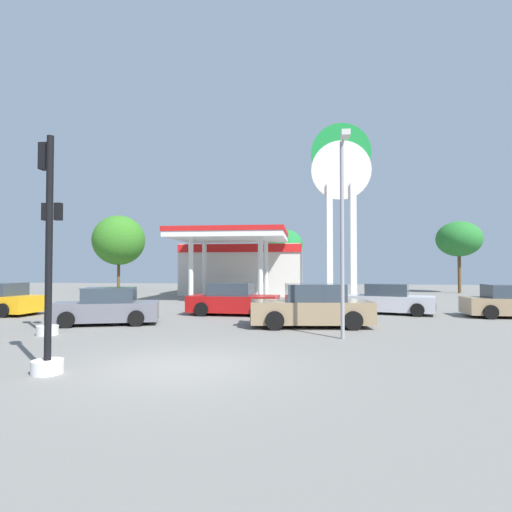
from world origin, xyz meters
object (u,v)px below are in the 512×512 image
object	(u,v)px
car_1	(311,307)
car_5	(390,300)
car_0	(233,300)
tree_0	(119,240)
station_pole_sign	(341,187)
tree_1	(285,246)
corner_streetlamp	(343,217)
car_4	(107,308)
traffic_signal_0	(49,282)
tree_2	(459,239)
traffic_signal_1	(48,289)

from	to	relation	value
car_1	car_5	world-z (taller)	car_1
car_0	tree_0	xyz separation A→B (m)	(-14.01, 17.95, 4.03)
station_pole_sign	tree_1	size ratio (longest dim) A/B	2.21
station_pole_sign	tree_0	distance (m)	21.50
car_1	tree_1	xyz separation A→B (m)	(-1.95, 21.33, 3.37)
car_1	corner_streetlamp	world-z (taller)	corner_streetlamp
car_0	car_4	world-z (taller)	car_0
traffic_signal_0	corner_streetlamp	distance (m)	9.62
tree_0	tree_1	xyz separation A→B (m)	(15.57, 0.00, -0.62)
car_5	tree_1	world-z (taller)	tree_1
car_4	tree_0	world-z (taller)	tree_0
car_1	traffic_signal_0	bearing A→B (deg)	-161.30
car_5	tree_0	size ratio (longest dim) A/B	0.60
station_pole_sign	tree_1	bearing A→B (deg)	118.62
car_4	tree_2	xyz separation A→B (m)	(20.55, 21.60, 3.93)
car_1	car_5	distance (m)	5.98
car_1	tree_0	world-z (taller)	tree_0
tree_2	corner_streetlamp	xyz separation A→B (m)	(-11.83, -24.05, -0.86)
car_5	tree_0	xyz separation A→B (m)	(-21.26, 16.65, 4.06)
car_5	tree_0	distance (m)	27.31
car_0	car_4	distance (m)	5.65
car_5	corner_streetlamp	bearing A→B (deg)	-110.78
car_0	tree_0	world-z (taller)	tree_0
traffic_signal_0	car_1	bearing A→B (deg)	18.70
tree_0	car_1	bearing A→B (deg)	-50.59
car_5	tree_2	bearing A→B (deg)	61.52
car_4	tree_0	xyz separation A→B (m)	(-9.72, 21.63, 4.07)
car_4	tree_2	distance (m)	30.07
car_0	traffic_signal_0	world-z (taller)	traffic_signal_0
traffic_signal_0	tree_1	size ratio (longest dim) A/B	0.79
station_pole_sign	traffic_signal_0	xyz separation A→B (m)	(-10.77, -16.44, -6.08)
tree_0	corner_streetlamp	world-z (taller)	tree_0
car_0	tree_2	world-z (taller)	tree_2
corner_streetlamp	car_1	bearing A→B (deg)	108.39
traffic_signal_0	tree_2	bearing A→B (deg)	48.69
traffic_signal_1	tree_1	world-z (taller)	tree_1
tree_2	car_5	bearing A→B (deg)	-118.48
car_0	traffic_signal_1	xyz separation A→B (m)	(-2.01, -10.78, 1.06)
traffic_signal_0	tree_0	world-z (taller)	tree_0
car_0	traffic_signal_0	size ratio (longest dim) A/B	0.96
traffic_signal_0	tree_1	xyz separation A→B (m)	(6.54, 24.20, 2.38)
car_0	car_5	xyz separation A→B (m)	(7.25, 1.30, -0.03)
traffic_signal_1	station_pole_sign	bearing A→B (deg)	69.58
car_1	corner_streetlamp	xyz separation A→B (m)	(0.92, -2.76, 3.00)
car_1	car_0	bearing A→B (deg)	136.14
car_0	corner_streetlamp	bearing A→B (deg)	-54.16
car_0	tree_1	world-z (taller)	tree_1
corner_streetlamp	tree_0	bearing A→B (deg)	127.45
tree_1	tree_2	size ratio (longest dim) A/B	0.91
station_pole_sign	corner_streetlamp	bearing A→B (deg)	-94.79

